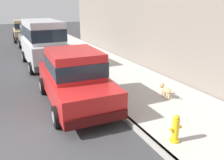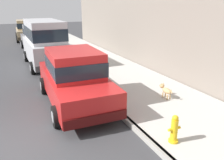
% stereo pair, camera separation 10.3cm
% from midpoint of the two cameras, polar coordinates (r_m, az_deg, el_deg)
% --- Properties ---
extents(ground_plane, '(80.00, 80.00, 0.00)m').
position_cam_midpoint_polar(ground_plane, '(6.15, -23.46, -16.35)').
color(ground_plane, '#38383A').
extents(curb, '(0.16, 64.00, 0.14)m').
position_cam_midpoint_polar(curb, '(6.79, 4.79, -10.51)').
color(curb, gray).
rests_on(curb, ground).
extents(sidewalk, '(3.60, 64.00, 0.14)m').
position_cam_midpoint_polar(sidewalk, '(7.75, 16.58, -7.42)').
color(sidewalk, '#B7B5AD').
rests_on(sidewalk, ground).
extents(car_red_sedan, '(2.12, 4.65, 1.92)m').
position_cam_midpoint_polar(car_red_sedan, '(7.88, -9.03, 0.73)').
color(car_red_sedan, red).
rests_on(car_red_sedan, ground).
extents(car_silver_van, '(2.20, 4.93, 2.52)m').
position_cam_midpoint_polar(car_silver_van, '(13.40, -16.29, 9.37)').
color(car_silver_van, '#BCBCC1').
rests_on(car_silver_van, ground).
extents(car_grey_hatchback, '(2.05, 3.86, 1.88)m').
position_cam_midpoint_polar(car_grey_hatchback, '(18.37, -18.50, 10.14)').
color(car_grey_hatchback, slate).
rests_on(car_grey_hatchback, ground).
extents(car_tan_sedan, '(2.13, 4.65, 1.92)m').
position_cam_midpoint_polar(car_tan_sedan, '(23.77, -20.53, 11.65)').
color(car_tan_sedan, tan).
rests_on(car_tan_sedan, ground).
extents(dog_tan, '(0.21, 0.75, 0.49)m').
position_cam_midpoint_polar(dog_tan, '(8.40, 13.63, -2.44)').
color(dog_tan, tan).
rests_on(dog_tan, sidewalk).
extents(fire_hydrant, '(0.34, 0.24, 0.72)m').
position_cam_midpoint_polar(fire_hydrant, '(5.83, 15.82, -11.89)').
color(fire_hydrant, gold).
rests_on(fire_hydrant, sidewalk).
extents(building_facade, '(0.50, 20.00, 5.07)m').
position_cam_midpoint_polar(building_facade, '(13.03, 7.49, 14.76)').
color(building_facade, slate).
rests_on(building_facade, ground).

